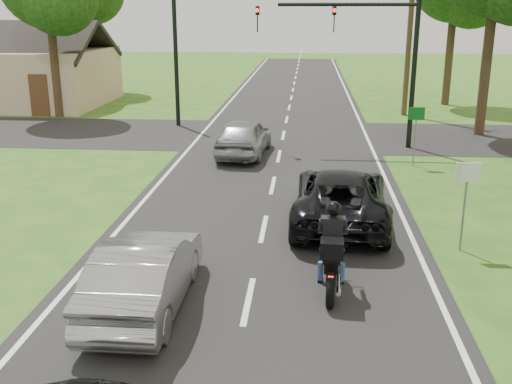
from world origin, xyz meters
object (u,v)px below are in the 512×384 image
traffic_signal (368,44)px  silver_sedan (145,273)px  motorcycle_rider (332,256)px  silver_suv (244,137)px  utility_pole_far (411,16)px  sign_green (416,122)px  dark_suv (341,196)px  sign_white (467,185)px

traffic_signal → silver_sedan: bearing=-110.0°
motorcycle_rider → traffic_signal: bearing=85.6°
silver_sedan → traffic_signal: (5.24, 14.39, 3.44)m
silver_suv → utility_pole_far: (7.55, 9.95, 4.35)m
silver_sedan → sign_green: bearing=-121.0°
silver_suv → dark_suv: bearing=118.8°
sign_white → motorcycle_rider: bearing=-142.5°
silver_suv → sign_white: 10.94m
dark_suv → sign_white: (2.72, -1.72, 0.87)m
sign_green → silver_suv: bearing=170.3°
motorcycle_rider → sign_green: (3.30, 10.37, 0.86)m
dark_suv → silver_sedan: (-3.88, -5.09, -0.03)m
dark_suv → silver_sedan: 6.40m
silver_suv → sign_white: size_ratio=2.01×
silver_suv → sign_green: sign_green is taller
dark_suv → sign_white: bearing=151.0°
utility_pole_far → sign_green: (-1.30, -11.02, -3.49)m
silver_suv → traffic_signal: traffic_signal is taller
silver_suv → traffic_signal: 6.11m
dark_suv → sign_green: bearing=-111.8°
silver_sedan → sign_white: size_ratio=1.96×
traffic_signal → utility_pole_far: utility_pole_far is taller
silver_suv → utility_pole_far: utility_pole_far is taller
silver_suv → sign_white: (6.05, -9.07, 0.86)m
motorcycle_rider → sign_white: sign_white is taller
traffic_signal → sign_green: traffic_signal is taller
traffic_signal → sign_white: 11.39m
utility_pole_far → sign_green: utility_pole_far is taller
utility_pole_far → sign_white: (-1.50, -19.02, -3.49)m
traffic_signal → sign_green: size_ratio=3.00×
silver_suv → traffic_signal: (4.69, 1.94, 3.40)m
motorcycle_rider → silver_suv: 11.82m
utility_pole_far → sign_green: bearing=-96.7°
silver_suv → sign_green: (6.25, -1.07, 0.86)m
silver_suv → sign_green: size_ratio=2.01×
silver_sedan → utility_pole_far: 24.21m
traffic_signal → sign_white: (1.36, -11.02, -2.54)m
motorcycle_rider → sign_green: sign_green is taller
silver_sedan → silver_suv: (0.55, 12.45, 0.04)m
traffic_signal → utility_pole_far: size_ratio=0.64×
silver_sedan → utility_pole_far: utility_pole_far is taller
silver_suv → silver_sedan: bearing=91.9°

